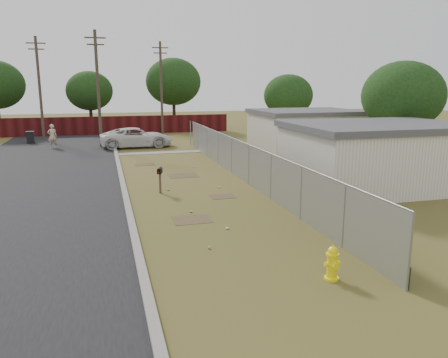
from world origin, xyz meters
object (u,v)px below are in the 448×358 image
object	(u,v)px
fire_hydrant	(332,264)
pickup_truck	(137,137)
pedestrian	(52,136)
mailbox	(160,173)
trash_bin	(30,137)

from	to	relation	value
fire_hydrant	pickup_truck	size ratio (longest dim) A/B	0.17
fire_hydrant	pedestrian	xyz separation A→B (m)	(-9.33, 27.21, 0.50)
mailbox	pedestrian	xyz separation A→B (m)	(-6.27, 16.88, -0.01)
fire_hydrant	mailbox	xyz separation A→B (m)	(-3.06, 10.33, 0.51)
fire_hydrant	pickup_truck	distance (m)	26.05
fire_hydrant	trash_bin	bearing A→B (deg)	110.50
fire_hydrant	mailbox	world-z (taller)	mailbox
pickup_truck	pedestrian	xyz separation A→B (m)	(-6.40, 1.33, 0.15)
fire_hydrant	mailbox	bearing A→B (deg)	106.50
fire_hydrant	trash_bin	world-z (taller)	trash_bin
fire_hydrant	mailbox	size ratio (longest dim) A/B	0.78
mailbox	trash_bin	xyz separation A→B (m)	(-8.40, 20.33, -0.42)
pedestrian	trash_bin	world-z (taller)	pedestrian
fire_hydrant	pedestrian	size ratio (longest dim) A/B	0.50
mailbox	pickup_truck	bearing A→B (deg)	89.54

